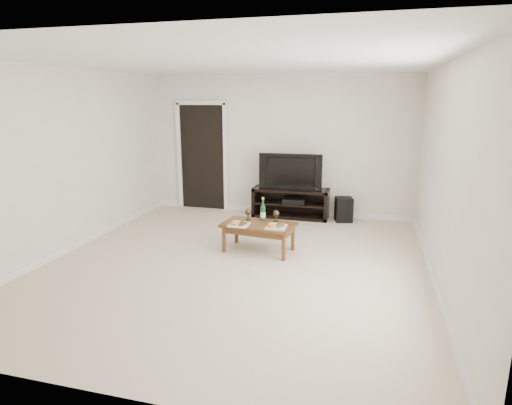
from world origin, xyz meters
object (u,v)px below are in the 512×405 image
object	(u,v)px
media_console	(291,203)
subwoofer	(344,209)
coffee_table	(259,237)
television	(291,171)

from	to	relation	value
media_console	subwoofer	distance (m)	0.98
media_console	coffee_table	xyz separation A→B (m)	(-0.11, -1.94, -0.07)
television	coffee_table	size ratio (longest dim) A/B	1.12
subwoofer	media_console	bearing A→B (deg)	164.09
subwoofer	coffee_table	size ratio (longest dim) A/B	0.43
television	subwoofer	distance (m)	1.18
media_console	television	xyz separation A→B (m)	(0.00, 0.00, 0.61)
television	coffee_table	distance (m)	2.05
coffee_table	media_console	bearing A→B (deg)	86.79
subwoofer	television	bearing A→B (deg)	164.09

